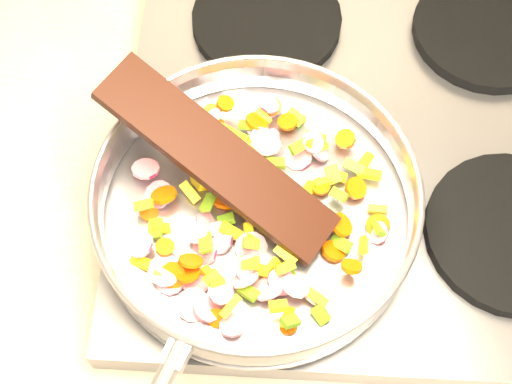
{
  "coord_description": "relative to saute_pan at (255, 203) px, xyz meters",
  "views": [
    {
      "loc": [
        -0.82,
        1.2,
        1.65
      ],
      "look_at": [
        -0.84,
        1.53,
        1.01
      ],
      "focal_mm": 50.0,
      "sensor_mm": 36.0,
      "label": 1
    }
  ],
  "objects": [
    {
      "name": "cooktop",
      "position": [
        0.14,
        0.14,
        -0.07
      ],
      "size": [
        0.6,
        0.6,
        0.04
      ],
      "primitive_type": "cube",
      "color": "#939399",
      "rests_on": "counter_top"
    },
    {
      "name": "grate_fl",
      "position": [
        -0.0,
        -0.0,
        -0.04
      ],
      "size": [
        0.19,
        0.19,
        0.02
      ],
      "primitive_type": "cylinder",
      "color": "black",
      "rests_on": "cooktop"
    },
    {
      "name": "grate_bl",
      "position": [
        -0.0,
        0.28,
        -0.04
      ],
      "size": [
        0.19,
        0.19,
        0.02
      ],
      "primitive_type": "cylinder",
      "color": "black",
      "rests_on": "cooktop"
    },
    {
      "name": "grate_br",
      "position": [
        0.28,
        0.28,
        -0.04
      ],
      "size": [
        0.19,
        0.19,
        0.02
      ],
      "primitive_type": "cylinder",
      "color": "black",
      "rests_on": "cooktop"
    },
    {
      "name": "saute_pan",
      "position": [
        0.0,
        0.0,
        0.0
      ],
      "size": [
        0.38,
        0.53,
        0.06
      ],
      "rotation": [
        0.0,
        0.0,
        -0.36
      ],
      "color": "#9E9EA5",
      "rests_on": "grate_fl"
    },
    {
      "name": "vegetable_heap",
      "position": [
        -0.0,
        -0.0,
        -0.01
      ],
      "size": [
        0.29,
        0.3,
        0.05
      ],
      "color": "#619718",
      "rests_on": "saute_pan"
    },
    {
      "name": "wooden_spatula",
      "position": [
        -0.04,
        0.03,
        0.03
      ],
      "size": [
        0.26,
        0.19,
        0.1
      ],
      "primitive_type": "cube",
      "rotation": [
        0.0,
        -0.31,
        2.6
      ],
      "color": "black",
      "rests_on": "saute_pan"
    }
  ]
}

